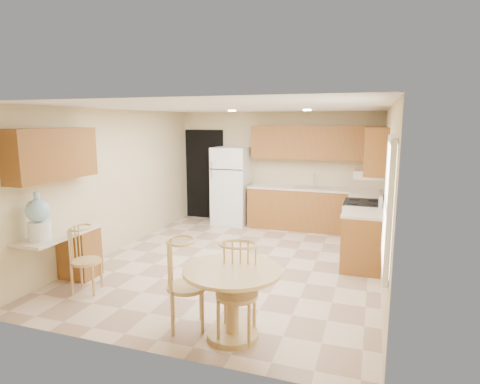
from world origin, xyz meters
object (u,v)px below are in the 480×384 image
(stove, at_px, (362,227))
(dining_table, at_px, (232,293))
(refrigerator, at_px, (231,186))
(water_crock, at_px, (39,218))
(chair_table_b, at_px, (234,286))
(chair_desk, at_px, (81,255))
(chair_table_a, at_px, (182,278))

(stove, relative_size, dining_table, 1.05)
(refrigerator, bearing_deg, water_crock, -103.38)
(chair_table_b, bearing_deg, stove, -115.65)
(water_crock, bearing_deg, chair_desk, 24.31)
(refrigerator, relative_size, dining_table, 1.66)
(stove, distance_m, dining_table, 3.59)
(dining_table, bearing_deg, refrigerator, 110.00)
(refrigerator, relative_size, chair_desk, 1.93)
(refrigerator, bearing_deg, stove, -22.99)
(chair_table_a, bearing_deg, water_crock, -123.70)
(refrigerator, bearing_deg, chair_table_b, -69.85)
(stove, relative_size, chair_table_a, 1.07)
(refrigerator, height_order, stove, refrigerator)
(chair_desk, height_order, water_crock, water_crock)
(refrigerator, xyz_separation_m, chair_desk, (-0.60, -4.21, -0.32))
(dining_table, height_order, chair_desk, chair_desk)
(stove, bearing_deg, chair_desk, -139.28)
(water_crock, bearing_deg, chair_table_a, -6.61)
(refrigerator, xyz_separation_m, dining_table, (1.67, -4.60, -0.36))
(dining_table, height_order, chair_table_a, chair_table_a)
(stove, bearing_deg, water_crock, -140.86)
(chair_table_b, height_order, chair_desk, chair_table_b)
(refrigerator, bearing_deg, dining_table, -70.00)
(stove, height_order, water_crock, water_crock)
(stove, bearing_deg, chair_table_b, -108.31)
(stove, distance_m, chair_desk, 4.59)
(refrigerator, distance_m, water_crock, 4.54)
(chair_table_b, xyz_separation_m, water_crock, (-2.77, 0.28, 0.43))
(stove, xyz_separation_m, chair_desk, (-3.47, -2.99, 0.08))
(chair_desk, bearing_deg, dining_table, 63.82)
(stove, xyz_separation_m, chair_table_b, (-1.15, -3.48, 0.15))
(refrigerator, distance_m, stove, 3.15)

